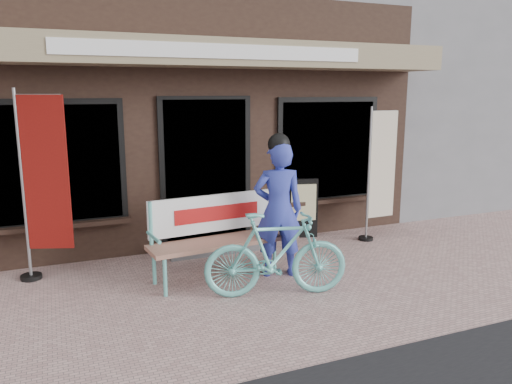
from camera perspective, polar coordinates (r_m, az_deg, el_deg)
name	(u,v)px	position (r m, az deg, el deg)	size (l,w,h in m)	color
ground	(259,297)	(5.71, 0.37, -11.88)	(70.00, 70.00, 0.00)	#C59D97
storefront	(159,52)	(10.03, -11.06, 15.41)	(7.00, 6.77, 6.00)	black
neighbor_right_near	(475,70)	(14.77, 23.73, 12.60)	(10.00, 7.00, 5.60)	slate
bench	(221,229)	(6.17, -4.01, -4.29)	(1.90, 0.66, 1.01)	#62BFB8
person	(278,207)	(6.11, 2.57, -1.71)	(0.69, 0.55, 1.77)	#313DAB
bicycle	(276,255)	(5.58, 2.32, -7.15)	(0.45, 1.61, 0.96)	#62BFB8
nobori_red	(43,184)	(6.42, -23.21, 0.88)	(0.68, 0.36, 2.30)	gray
nobori_cream	(380,172)	(7.84, 13.97, 2.25)	(0.60, 0.23, 2.05)	gray
menu_stand	(303,208)	(7.82, 5.36, -1.79)	(0.47, 0.21, 0.93)	black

